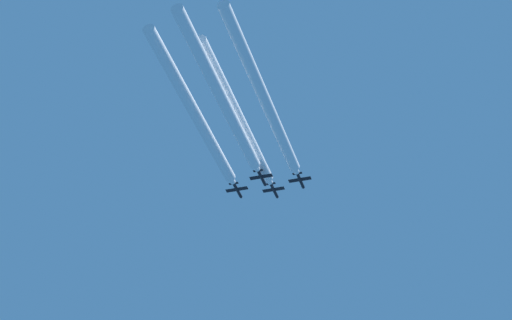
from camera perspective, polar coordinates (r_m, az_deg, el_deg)
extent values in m
cylinder|color=black|center=(289.40, 1.15, -1.93)|extent=(0.99, 8.56, 0.99)
cone|color=silver|center=(293.45, 1.40, -2.45)|extent=(0.94, 1.44, 0.94)
ellipsoid|color=#0C263F|center=(291.15, 1.25, -2.06)|extent=(0.54, 1.98, 0.45)
cube|color=black|center=(289.02, 1.13, -1.90)|extent=(7.20, 1.71, 0.11)
cube|color=black|center=(286.28, 0.95, -1.52)|extent=(3.06, 0.99, 0.11)
cube|color=silver|center=(287.04, 0.95, -1.32)|extent=(0.09, 1.17, 1.53)
cylinder|color=black|center=(285.78, 0.92, -1.46)|extent=(0.74, 0.54, 0.74)
cylinder|color=black|center=(285.53, -1.21, -1.92)|extent=(0.99, 8.56, 0.99)
cone|color=silver|center=(289.52, -0.92, -2.45)|extent=(0.94, 1.44, 0.94)
ellipsoid|color=#0C263F|center=(287.26, -1.10, -2.05)|extent=(0.54, 1.98, 0.45)
cube|color=black|center=(285.15, -1.23, -1.89)|extent=(7.20, 1.71, 0.11)
cube|color=black|center=(282.45, -1.44, -1.51)|extent=(3.06, 0.99, 0.11)
cube|color=silver|center=(283.21, -1.43, -1.30)|extent=(0.09, 1.17, 1.53)
cylinder|color=black|center=(281.96, -1.47, -1.44)|extent=(0.74, 0.54, 0.74)
cylinder|color=black|center=(280.88, 2.84, -1.29)|extent=(0.99, 8.56, 0.99)
cone|color=silver|center=(284.94, 3.08, -1.84)|extent=(0.94, 1.44, 0.94)
ellipsoid|color=#0C263F|center=(282.64, 2.93, -1.43)|extent=(0.54, 1.98, 0.45)
cube|color=black|center=(280.50, 2.82, -1.26)|extent=(7.20, 1.71, 0.11)
cube|color=black|center=(277.76, 2.65, -0.86)|extent=(3.06, 0.99, 0.11)
cube|color=silver|center=(278.53, 2.65, -0.66)|extent=(0.09, 1.17, 1.53)
cylinder|color=black|center=(277.26, 2.62, -0.79)|extent=(0.74, 0.54, 0.74)
cylinder|color=black|center=(276.23, 0.35, -1.12)|extent=(0.99, 8.56, 0.99)
cone|color=silver|center=(280.22, 0.63, -1.67)|extent=(0.94, 1.44, 0.94)
ellipsoid|color=#0C263F|center=(277.96, 0.46, -1.26)|extent=(0.54, 1.98, 0.45)
cube|color=black|center=(275.85, 0.33, -1.08)|extent=(7.20, 1.71, 0.11)
cube|color=black|center=(273.15, 0.13, -0.68)|extent=(3.06, 0.99, 0.11)
cube|color=silver|center=(273.93, 0.13, -0.47)|extent=(0.09, 1.17, 1.53)
cylinder|color=black|center=(272.66, 0.09, -0.61)|extent=(0.74, 0.54, 0.74)
cylinder|color=white|center=(263.08, -0.75, 1.94)|extent=(1.75, 57.92, 1.75)
cylinder|color=white|center=(257.84, -1.19, 2.84)|extent=(3.33, 66.61, 3.33)
cylinder|color=white|center=(258.71, -3.46, 2.17)|extent=(1.75, 60.42, 1.75)
cylinder|color=white|center=(253.37, -3.99, 3.13)|extent=(3.33, 69.48, 3.33)
cylinder|color=white|center=(252.71, 0.91, 3.11)|extent=(1.75, 62.76, 1.75)
cylinder|color=white|center=(247.07, 0.44, 4.15)|extent=(3.33, 72.17, 3.33)
cylinder|color=white|center=(249.71, -1.79, 3.16)|extent=(1.75, 59.69, 1.75)
cylinder|color=white|center=(244.44, -2.30, 4.17)|extent=(3.33, 68.64, 3.33)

